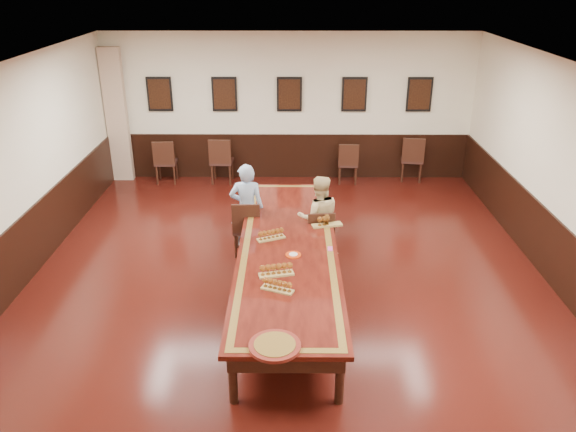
{
  "coord_description": "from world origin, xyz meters",
  "views": [
    {
      "loc": [
        0.05,
        -7.16,
        4.4
      ],
      "look_at": [
        0.0,
        0.5,
        1.0
      ],
      "focal_mm": 35.0,
      "sensor_mm": 36.0,
      "label": 1
    }
  ],
  "objects_px": {
    "spare_chair_d": "(412,158)",
    "conference_table": "(288,255)",
    "spare_chair_b": "(222,160)",
    "person_woman": "(319,218)",
    "chair_woman": "(319,235)",
    "spare_chair_c": "(348,162)",
    "person_man": "(247,208)",
    "chair_man": "(247,227)",
    "spare_chair_a": "(166,161)",
    "carved_platter": "(275,346)"
  },
  "relations": [
    {
      "from": "person_woman",
      "to": "spare_chair_a",
      "type": "bearing_deg",
      "value": -54.09
    },
    {
      "from": "person_man",
      "to": "chair_woman",
      "type": "bearing_deg",
      "value": 162.54
    },
    {
      "from": "spare_chair_a",
      "to": "carved_platter",
      "type": "bearing_deg",
      "value": 106.9
    },
    {
      "from": "conference_table",
      "to": "carved_platter",
      "type": "bearing_deg",
      "value": -92.94
    },
    {
      "from": "spare_chair_d",
      "to": "person_man",
      "type": "bearing_deg",
      "value": 54.53
    },
    {
      "from": "chair_woman",
      "to": "spare_chair_b",
      "type": "relative_size",
      "value": 0.89
    },
    {
      "from": "spare_chair_a",
      "to": "carved_platter",
      "type": "xyz_separation_m",
      "value": [
        2.61,
        -6.97,
        0.28
      ]
    },
    {
      "from": "chair_man",
      "to": "spare_chair_a",
      "type": "distance_m",
      "value": 3.97
    },
    {
      "from": "spare_chair_a",
      "to": "carved_platter",
      "type": "height_order",
      "value": "spare_chair_a"
    },
    {
      "from": "spare_chair_b",
      "to": "person_woman",
      "type": "bearing_deg",
      "value": 120.86
    },
    {
      "from": "chair_woman",
      "to": "conference_table",
      "type": "relative_size",
      "value": 0.18
    },
    {
      "from": "conference_table",
      "to": "person_man",
      "type": "bearing_deg",
      "value": 117.16
    },
    {
      "from": "conference_table",
      "to": "spare_chair_a",
      "type": "bearing_deg",
      "value": 120.48
    },
    {
      "from": "person_man",
      "to": "conference_table",
      "type": "height_order",
      "value": "person_man"
    },
    {
      "from": "chair_woman",
      "to": "spare_chair_c",
      "type": "bearing_deg",
      "value": -108.55
    },
    {
      "from": "chair_woman",
      "to": "spare_chair_c",
      "type": "xyz_separation_m",
      "value": [
        0.8,
        3.67,
        0.01
      ]
    },
    {
      "from": "spare_chair_d",
      "to": "chair_woman",
      "type": "bearing_deg",
      "value": 68.73
    },
    {
      "from": "chair_woman",
      "to": "carved_platter",
      "type": "xyz_separation_m",
      "value": [
        -0.62,
        -3.32,
        0.32
      ]
    },
    {
      "from": "spare_chair_c",
      "to": "person_woman",
      "type": "distance_m",
      "value": 3.67
    },
    {
      "from": "spare_chair_c",
      "to": "carved_platter",
      "type": "xyz_separation_m",
      "value": [
        -1.42,
        -6.99,
        0.31
      ]
    },
    {
      "from": "chair_man",
      "to": "spare_chair_d",
      "type": "xyz_separation_m",
      "value": [
        3.43,
        3.58,
        0.03
      ]
    },
    {
      "from": "chair_woman",
      "to": "person_woman",
      "type": "distance_m",
      "value": 0.27
    },
    {
      "from": "person_man",
      "to": "conference_table",
      "type": "bearing_deg",
      "value": 116.07
    },
    {
      "from": "person_woman",
      "to": "conference_table",
      "type": "relative_size",
      "value": 0.28
    },
    {
      "from": "chair_man",
      "to": "spare_chair_d",
      "type": "distance_m",
      "value": 4.96
    },
    {
      "from": "chair_woman",
      "to": "spare_chair_a",
      "type": "xyz_separation_m",
      "value": [
        -3.23,
        3.65,
        0.04
      ]
    },
    {
      "from": "chair_man",
      "to": "person_woman",
      "type": "xyz_separation_m",
      "value": [
        1.17,
        -0.15,
        0.23
      ]
    },
    {
      "from": "spare_chair_c",
      "to": "person_man",
      "type": "bearing_deg",
      "value": 62.69
    },
    {
      "from": "chair_man",
      "to": "chair_woman",
      "type": "bearing_deg",
      "value": 167.17
    },
    {
      "from": "chair_man",
      "to": "spare_chair_b",
      "type": "xyz_separation_m",
      "value": [
        -0.81,
        3.41,
        0.03
      ]
    },
    {
      "from": "chair_man",
      "to": "spare_chair_c",
      "type": "distance_m",
      "value": 3.95
    },
    {
      "from": "spare_chair_d",
      "to": "conference_table",
      "type": "relative_size",
      "value": 0.2
    },
    {
      "from": "conference_table",
      "to": "chair_woman",
      "type": "bearing_deg",
      "value": 63.09
    },
    {
      "from": "spare_chair_b",
      "to": "conference_table",
      "type": "distance_m",
      "value": 4.88
    },
    {
      "from": "person_man",
      "to": "carved_platter",
      "type": "bearing_deg",
      "value": 97.65
    },
    {
      "from": "spare_chair_b",
      "to": "carved_platter",
      "type": "bearing_deg",
      "value": 102.89
    },
    {
      "from": "spare_chair_a",
      "to": "person_man",
      "type": "relative_size",
      "value": 0.64
    },
    {
      "from": "spare_chair_b",
      "to": "chair_man",
      "type": "bearing_deg",
      "value": 105.11
    },
    {
      "from": "spare_chair_a",
      "to": "person_woman",
      "type": "height_order",
      "value": "person_woman"
    },
    {
      "from": "spare_chair_b",
      "to": "spare_chair_d",
      "type": "xyz_separation_m",
      "value": [
        4.23,
        0.17,
        -0.01
      ]
    },
    {
      "from": "spare_chair_c",
      "to": "person_man",
      "type": "height_order",
      "value": "person_man"
    },
    {
      "from": "spare_chair_a",
      "to": "carved_platter",
      "type": "distance_m",
      "value": 7.45
    },
    {
      "from": "chair_woman",
      "to": "person_woman",
      "type": "bearing_deg",
      "value": -90.0
    },
    {
      "from": "spare_chair_d",
      "to": "carved_platter",
      "type": "bearing_deg",
      "value": 77.28
    },
    {
      "from": "spare_chair_d",
      "to": "carved_platter",
      "type": "height_order",
      "value": "spare_chair_d"
    },
    {
      "from": "chair_woman",
      "to": "conference_table",
      "type": "height_order",
      "value": "chair_woman"
    },
    {
      "from": "chair_man",
      "to": "conference_table",
      "type": "height_order",
      "value": "chair_man"
    },
    {
      "from": "chair_woman",
      "to": "spare_chair_a",
      "type": "distance_m",
      "value": 4.87
    },
    {
      "from": "chair_woman",
      "to": "spare_chair_b",
      "type": "bearing_deg",
      "value": -67.7
    },
    {
      "from": "spare_chair_c",
      "to": "spare_chair_a",
      "type": "bearing_deg",
      "value": 3.8
    }
  ]
}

